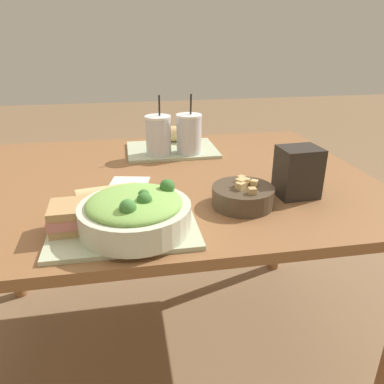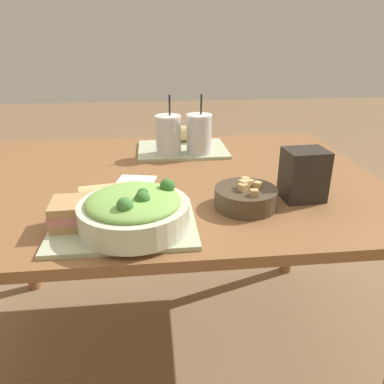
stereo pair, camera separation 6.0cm
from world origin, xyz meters
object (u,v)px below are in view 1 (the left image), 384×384
at_px(salad_bowl, 135,212).
at_px(soup_bowl, 243,195).
at_px(sandwich_near, 75,216).
at_px(napkin_folded, 130,182).
at_px(drink_cup_red, 189,135).
at_px(chip_bag, 298,172).
at_px(baguette_far, 179,134).
at_px(drink_cup_dark, 158,137).
at_px(baguette_near, 108,198).

distance_m(salad_bowl, soup_bowl, 0.32).
relative_size(sandwich_near, napkin_folded, 0.90).
xyz_separation_m(salad_bowl, sandwich_near, (-0.15, 0.03, -0.01)).
bearing_deg(drink_cup_red, chip_bag, -60.65).
bearing_deg(drink_cup_red, baguette_far, 95.12).
height_order(salad_bowl, drink_cup_red, drink_cup_red).
distance_m(drink_cup_red, napkin_folded, 0.36).
xyz_separation_m(baguette_far, chip_bag, (0.27, -0.62, 0.03)).
height_order(sandwich_near, drink_cup_dark, drink_cup_dark).
distance_m(baguette_far, drink_cup_red, 0.18).
xyz_separation_m(soup_bowl, drink_cup_red, (-0.07, 0.49, 0.05)).
distance_m(sandwich_near, chip_bag, 0.64).
bearing_deg(drink_cup_dark, drink_cup_red, 0.00).
relative_size(drink_cup_dark, drink_cup_red, 1.00).
bearing_deg(napkin_folded, drink_cup_dark, 63.85).
xyz_separation_m(sandwich_near, napkin_folded, (0.14, 0.32, -0.04)).
height_order(sandwich_near, drink_cup_red, drink_cup_red).
relative_size(salad_bowl, drink_cup_red, 1.18).
distance_m(baguette_near, baguette_far, 0.70).
relative_size(baguette_far, drink_cup_dark, 0.59).
relative_size(salad_bowl, napkin_folded, 1.98).
distance_m(salad_bowl, baguette_far, 0.79).
bearing_deg(drink_cup_dark, baguette_near, -111.14).
bearing_deg(salad_bowl, chip_bag, 16.82).
bearing_deg(baguette_near, sandwich_near, 129.44).
bearing_deg(chip_bag, drink_cup_dark, 126.27).
height_order(baguette_near, drink_cup_dark, drink_cup_dark).
relative_size(soup_bowl, drink_cup_red, 0.76).
bearing_deg(baguette_far, napkin_folded, 169.42).
bearing_deg(sandwich_near, drink_cup_red, 54.30).
bearing_deg(drink_cup_red, sandwich_near, -124.02).
height_order(drink_cup_red, chip_bag, drink_cup_red).
bearing_deg(baguette_near, drink_cup_dark, -31.58).
xyz_separation_m(soup_bowl, napkin_folded, (-0.31, 0.24, -0.03)).
bearing_deg(soup_bowl, drink_cup_red, 98.25).
distance_m(baguette_near, drink_cup_dark, 0.51).
height_order(salad_bowl, napkin_folded, salad_bowl).
relative_size(soup_bowl, drink_cup_dark, 0.76).
bearing_deg(napkin_folded, drink_cup_red, 45.64).
bearing_deg(salad_bowl, baguette_near, 119.00).
bearing_deg(salad_bowl, drink_cup_dark, 79.07).
relative_size(baguette_near, napkin_folded, 1.24).
distance_m(soup_bowl, sandwich_near, 0.46).
bearing_deg(chip_bag, napkin_folded, 154.51).
distance_m(soup_bowl, napkin_folded, 0.39).
distance_m(sandwich_near, napkin_folded, 0.35).
distance_m(baguette_near, chip_bag, 0.55).
xyz_separation_m(baguette_far, napkin_folded, (-0.23, -0.42, -0.04)).
relative_size(sandwich_near, baguette_far, 0.91).
height_order(sandwich_near, napkin_folded, sandwich_near).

